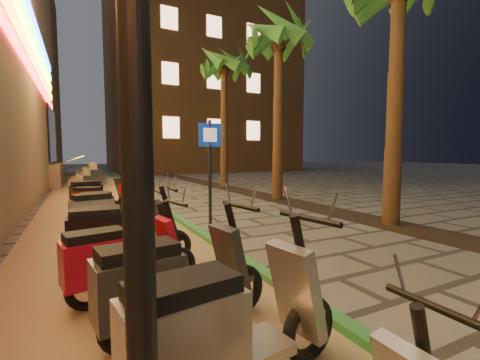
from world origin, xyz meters
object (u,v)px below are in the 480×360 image
scooter_11 (97,196)px  scooter_8 (106,213)px  scooter_6 (117,236)px  scooter_9 (108,208)px  pedestrian_sign (210,157)px  scooter_10 (99,202)px  scooter_4 (168,284)px  scooter_3 (221,331)px  scooter_7 (117,226)px  scooter_5 (118,260)px

scooter_11 → scooter_8: bearing=-105.5°
scooter_6 → scooter_9: (0.11, 2.92, -0.04)m
pedestrian_sign → scooter_10: (-2.43, 1.69, -1.15)m
scooter_4 → scooter_10: 6.17m
scooter_6 → scooter_11: scooter_11 is taller
scooter_8 → scooter_3: bearing=-99.3°
scooter_9 → scooter_6: bearing=-100.0°
scooter_10 → scooter_11: scooter_11 is taller
scooter_4 → scooter_6: 2.07m
scooter_11 → scooter_7: bearing=-104.3°
scooter_9 → scooter_8: bearing=-104.0°
scooter_4 → scooter_10: bearing=83.7°
scooter_3 → scooter_8: size_ratio=1.01×
scooter_7 → scooter_9: scooter_9 is taller
scooter_3 → scooter_9: size_ratio=1.10×
scooter_8 → scooter_11: (-0.03, 2.96, 0.01)m
scooter_3 → scooter_6: (-0.35, 3.00, -0.01)m
scooter_6 → scooter_8: (0.01, 1.95, 0.00)m
scooter_9 → scooter_11: bearing=86.2°
scooter_7 → scooter_9: size_ratio=0.94×
scooter_5 → scooter_10: 5.12m
pedestrian_sign → scooter_8: bearing=-163.4°
scooter_6 → scooter_8: 1.95m
scooter_3 → scooter_8: 4.96m
scooter_3 → scooter_11: size_ratio=1.00×
scooter_5 → scooter_10: bearing=77.6°
scooter_7 → scooter_10: size_ratio=0.95×
scooter_4 → scooter_8: bearing=84.5°
pedestrian_sign → scooter_7: 2.95m
scooter_7 → scooter_11: scooter_11 is taller
scooter_4 → scooter_9: size_ratio=1.08×
pedestrian_sign → scooter_5: pedestrian_sign is taller
pedestrian_sign → scooter_8: pedestrian_sign is taller
scooter_8 → scooter_11: size_ratio=0.98×
pedestrian_sign → scooter_4: (-2.18, -4.48, -1.11)m
scooter_7 → scooter_8: bearing=95.0°
scooter_9 → scooter_11: size_ratio=0.90×
scooter_9 → scooter_10: size_ratio=1.00×
scooter_4 → scooter_5: size_ratio=1.08×
scooter_4 → scooter_10: (-0.26, 6.17, -0.04)m
scooter_8 → pedestrian_sign: bearing=-2.2°
scooter_9 → scooter_7: bearing=-98.2°
pedestrian_sign → scooter_5: bearing=-120.5°
scooter_4 → scooter_11: 6.97m
scooter_4 → scooter_6: (-0.23, 2.06, 0.00)m
scooter_6 → scooter_9: bearing=90.3°
scooter_6 → scooter_4: bearing=-81.1°
scooter_3 → scooter_4: bearing=88.4°
scooter_3 → scooter_11: bearing=84.0°
scooter_9 → scooter_11: scooter_11 is taller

